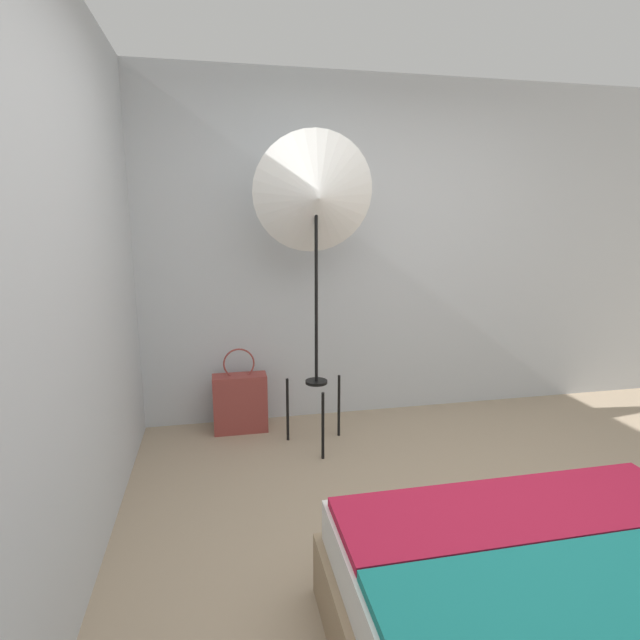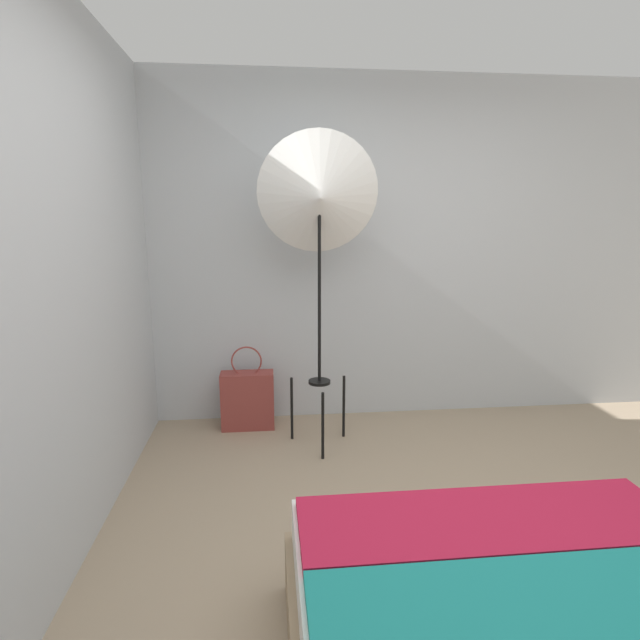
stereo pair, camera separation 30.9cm
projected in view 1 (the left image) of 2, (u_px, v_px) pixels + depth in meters
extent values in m
plane|color=gray|center=(477.00, 586.00, 2.16)|extent=(14.00, 14.00, 0.00)
cube|color=#B7BCC1|center=(354.00, 252.00, 3.87)|extent=(8.00, 0.05, 2.60)
cube|color=#B7BCC1|center=(95.00, 271.00, 2.53)|extent=(0.05, 8.00, 2.60)
cube|color=#197F7A|center=(599.00, 589.00, 1.52)|extent=(1.41, 0.42, 0.04)
cube|color=#B21938|center=(518.00, 510.00, 1.92)|extent=(1.41, 0.42, 0.04)
cylinder|color=black|center=(323.00, 426.00, 3.26)|extent=(0.02, 0.02, 0.46)
cylinder|color=black|center=(288.00, 410.00, 3.53)|extent=(0.02, 0.02, 0.46)
cylinder|color=black|center=(339.00, 406.00, 3.60)|extent=(0.02, 0.02, 0.46)
cylinder|color=black|center=(316.00, 382.00, 3.42)|extent=(0.15, 0.15, 0.02)
cylinder|color=black|center=(316.00, 292.00, 3.29)|extent=(0.02, 0.02, 1.24)
cone|color=white|center=(316.00, 195.00, 3.16)|extent=(0.80, 0.36, 0.82)
cube|color=brown|center=(240.00, 403.00, 3.69)|extent=(0.39, 0.16, 0.43)
torus|color=brown|center=(239.00, 364.00, 3.63)|extent=(0.23, 0.01, 0.23)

